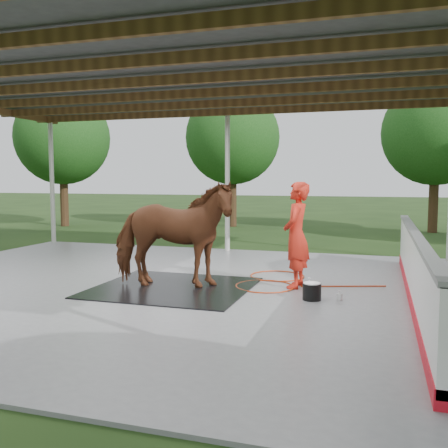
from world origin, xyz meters
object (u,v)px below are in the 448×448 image
(dasher_board, at_px, (414,270))
(handler, at_px, (296,235))
(wash_bucket, at_px, (312,291))
(horse, at_px, (172,234))

(dasher_board, height_order, handler, handler)
(handler, height_order, wash_bucket, handler)
(dasher_board, relative_size, wash_bucket, 25.74)
(horse, height_order, wash_bucket, horse)
(handler, relative_size, wash_bucket, 6.31)
(dasher_board, height_order, wash_bucket, dasher_board)
(horse, height_order, handler, horse)
(dasher_board, xyz_separation_m, horse, (-4.18, -0.16, 0.46))
(horse, bearing_deg, dasher_board, -97.69)
(handler, xyz_separation_m, wash_bucket, (0.41, -0.88, -0.83))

